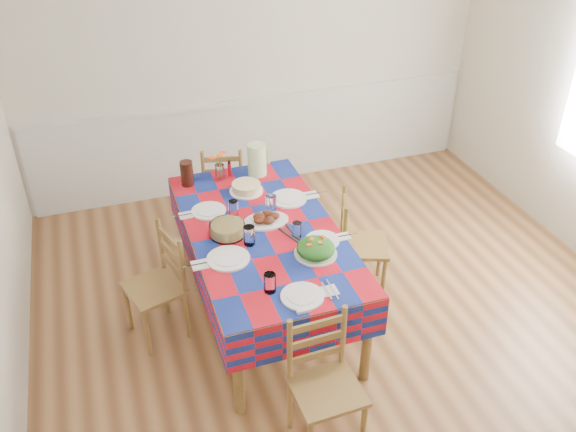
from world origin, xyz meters
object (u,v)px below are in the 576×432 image
at_px(chair_far, 224,188).
at_px(green_pitcher, 257,160).
at_px(dining_table, 263,238).
at_px(chair_left, 159,286).
at_px(tea_pitcher, 187,173).
at_px(chair_near, 324,385).
at_px(meat_platter, 266,219).
at_px(chair_right, 359,245).

bearing_deg(chair_far, green_pitcher, 127.83).
bearing_deg(dining_table, chair_left, 179.12).
bearing_deg(tea_pitcher, chair_far, 48.28).
bearing_deg(chair_near, tea_pitcher, 98.80).
relative_size(meat_platter, chair_left, 0.39).
relative_size(meat_platter, tea_pitcher, 1.65).
height_order(chair_left, chair_right, same).
height_order(tea_pitcher, chair_right, tea_pitcher).
bearing_deg(chair_right, chair_far, 53.97).
bearing_deg(green_pitcher, chair_left, -141.17).
xyz_separation_m(dining_table, meat_platter, (0.05, 0.08, 0.11)).
distance_m(green_pitcher, chair_left, 1.31).
relative_size(green_pitcher, chair_right, 0.31).
height_order(dining_table, tea_pitcher, tea_pitcher).
height_order(chair_near, chair_left, chair_near).
bearing_deg(meat_platter, dining_table, -120.61).
bearing_deg(chair_far, chair_right, 135.86).
bearing_deg(dining_table, tea_pitcher, 115.67).
relative_size(chair_far, chair_left, 0.99).
height_order(chair_far, chair_left, chair_left).
height_order(chair_near, chair_right, chair_near).
height_order(dining_table, meat_platter, meat_platter).
xyz_separation_m(chair_near, chair_left, (-0.76, 1.22, -0.01)).
bearing_deg(green_pitcher, chair_right, -53.05).
distance_m(green_pitcher, chair_right, 1.06).
height_order(meat_platter, chair_left, chair_left).
relative_size(dining_table, tea_pitcher, 9.49).
xyz_separation_m(dining_table, chair_right, (0.77, 0.01, -0.24)).
bearing_deg(chair_near, chair_far, 88.23).
bearing_deg(green_pitcher, dining_table, -103.66).
bearing_deg(chair_right, chair_near, 168.71).
relative_size(chair_left, chair_right, 1.00).
bearing_deg(green_pitcher, meat_platter, -101.54).
bearing_deg(chair_near, green_pitcher, 82.56).
bearing_deg(meat_platter, chair_near, -92.13).
height_order(dining_table, chair_left, chair_left).
bearing_deg(chair_right, meat_platter, 105.86).
distance_m(meat_platter, chair_right, 0.80).
xyz_separation_m(tea_pitcher, chair_far, (0.37, 0.42, -0.43)).
relative_size(green_pitcher, chair_left, 0.31).
distance_m(dining_table, tea_pitcher, 0.90).
xyz_separation_m(dining_table, chair_far, (-0.01, 1.21, -0.25)).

